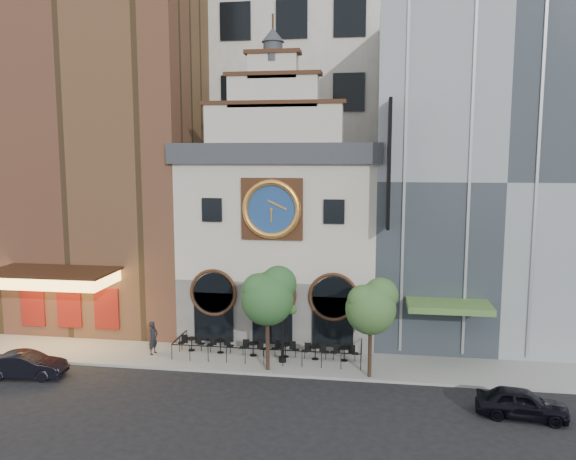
% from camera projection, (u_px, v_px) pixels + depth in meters
% --- Properties ---
extents(ground, '(120.00, 120.00, 0.00)m').
position_uv_depth(ground, '(260.00, 376.00, 29.80)').
color(ground, black).
rests_on(ground, ground).
extents(sidewalk, '(44.00, 5.00, 0.15)m').
position_uv_depth(sidewalk, '(268.00, 358.00, 32.24)').
color(sidewalk, gray).
rests_on(sidewalk, ground).
extents(clock_building, '(12.60, 8.78, 18.65)m').
position_uv_depth(clock_building, '(283.00, 232.00, 36.60)').
color(clock_building, '#605E5B').
rests_on(clock_building, ground).
extents(theater_building, '(14.00, 15.60, 25.00)m').
position_uv_depth(theater_building, '(107.00, 142.00, 39.83)').
color(theater_building, brown).
rests_on(theater_building, ground).
extents(retail_building, '(14.00, 14.40, 20.00)m').
position_uv_depth(retail_building, '(485.00, 179.00, 36.36)').
color(retail_building, gray).
rests_on(retail_building, ground).
extents(office_tower, '(20.00, 16.00, 40.00)m').
position_uv_depth(office_tower, '(305.00, 55.00, 46.80)').
color(office_tower, silver).
rests_on(office_tower, ground).
extents(cafe_railing, '(10.60, 2.60, 0.90)m').
position_uv_depth(cafe_railing, '(268.00, 349.00, 32.17)').
color(cafe_railing, black).
rests_on(cafe_railing, sidewalk).
extents(bistro_0, '(1.58, 0.68, 0.90)m').
position_uv_depth(bistro_0, '(192.00, 343.00, 33.19)').
color(bistro_0, black).
rests_on(bistro_0, sidewalk).
extents(bistro_1, '(1.58, 0.68, 0.90)m').
position_uv_depth(bistro_1, '(220.00, 345.00, 32.81)').
color(bistro_1, black).
rests_on(bistro_1, sidewalk).
extents(bistro_2, '(1.58, 0.68, 0.90)m').
position_uv_depth(bistro_2, '(253.00, 348.00, 32.33)').
color(bistro_2, black).
rests_on(bistro_2, sidewalk).
extents(bistro_3, '(1.58, 0.68, 0.90)m').
position_uv_depth(bistro_3, '(285.00, 349.00, 32.13)').
color(bistro_3, black).
rests_on(bistro_3, sidewalk).
extents(bistro_4, '(1.58, 0.68, 0.90)m').
position_uv_depth(bistro_4, '(315.00, 351.00, 31.76)').
color(bistro_4, black).
rests_on(bistro_4, sidewalk).
extents(bistro_5, '(1.58, 0.68, 0.90)m').
position_uv_depth(bistro_5, '(344.00, 353.00, 31.53)').
color(bistro_5, black).
rests_on(bistro_5, sidewalk).
extents(car_right, '(4.10, 2.07, 1.34)m').
position_uv_depth(car_right, '(522.00, 403.00, 24.96)').
color(car_right, black).
rests_on(car_right, ground).
extents(car_left, '(4.19, 1.85, 1.34)m').
position_uv_depth(car_left, '(26.00, 365.00, 29.53)').
color(car_left, black).
rests_on(car_left, ground).
extents(pedestrian, '(0.61, 0.79, 1.94)m').
position_uv_depth(pedestrian, '(153.00, 338.00, 32.56)').
color(pedestrian, black).
rests_on(pedestrian, sidewalk).
extents(lamppost, '(1.63, 0.73, 5.16)m').
position_uv_depth(lamppost, '(282.00, 306.00, 31.01)').
color(lamppost, black).
rests_on(lamppost, sidewalk).
extents(tree_left, '(2.93, 2.83, 5.65)m').
position_uv_depth(tree_left, '(268.00, 295.00, 29.76)').
color(tree_left, '#382619').
rests_on(tree_left, sidewalk).
extents(tree_right, '(2.71, 2.61, 5.22)m').
position_uv_depth(tree_right, '(372.00, 305.00, 28.85)').
color(tree_right, '#382619').
rests_on(tree_right, sidewalk).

